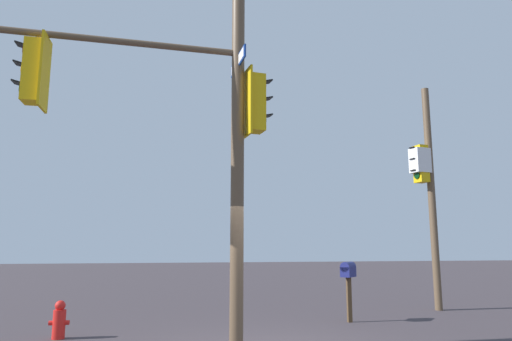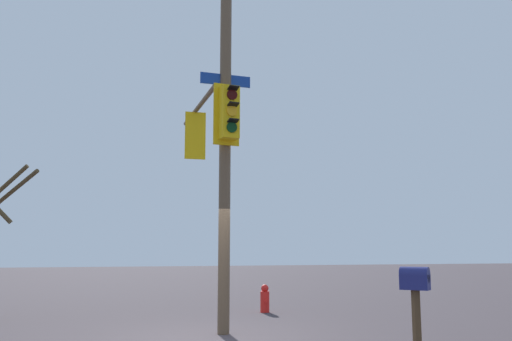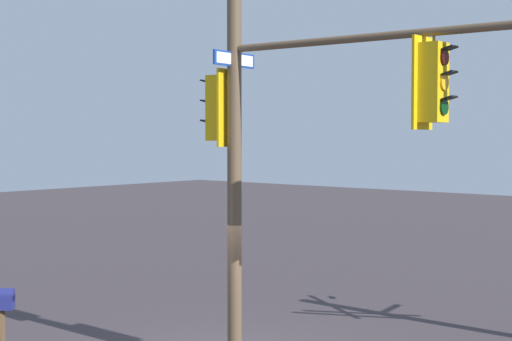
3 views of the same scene
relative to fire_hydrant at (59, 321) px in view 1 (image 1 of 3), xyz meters
name	(u,v)px [view 1 (image 1 of 3)]	position (x,y,z in m)	size (l,w,h in m)	color
main_signal_pole_assembly	(205,61)	(-2.62, 1.89, 4.82)	(5.69, 3.12, 9.92)	brown
secondary_pole_assembly	(426,179)	(-9.43, -2.12, 3.37)	(0.76, 0.49, 6.51)	brown
fire_hydrant	(59,321)	(0.00, 0.00, 0.00)	(0.38, 0.24, 0.73)	red
mailbox	(348,274)	(-6.36, -0.76, 0.76)	(0.48, 0.48, 1.41)	#4C3823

